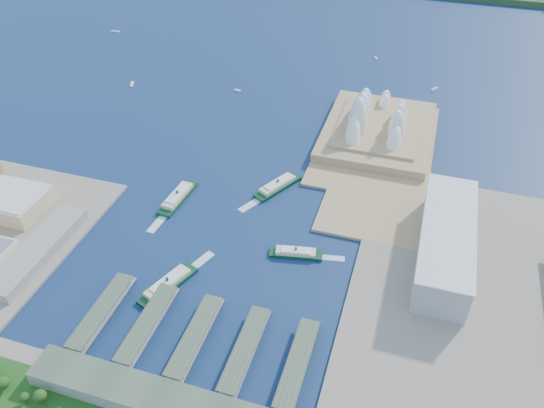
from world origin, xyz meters
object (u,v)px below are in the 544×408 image
(opera_house, at_px, (380,113))
(ferry_a, at_px, (178,195))
(ferry_b, at_px, (278,184))
(toaster_building, at_px, (445,242))
(ferry_d, at_px, (296,251))
(ferry_c, at_px, (168,283))

(opera_house, distance_m, ferry_a, 266.95)
(ferry_a, bearing_deg, ferry_b, 32.47)
(toaster_building, relative_size, ferry_d, 3.12)
(ferry_b, relative_size, ferry_d, 1.21)
(toaster_building, height_order, ferry_c, toaster_building)
(opera_house, xyz_separation_m, ferry_b, (-87.44, -141.64, -26.30))
(ferry_a, distance_m, ferry_b, 108.25)
(ferry_a, height_order, ferry_b, ferry_a)
(opera_house, relative_size, ferry_a, 2.94)
(ferry_a, relative_size, ferry_b, 1.02)
(toaster_building, distance_m, ferry_a, 273.39)
(toaster_building, relative_size, ferry_a, 2.53)
(ferry_a, xyz_separation_m, ferry_b, (95.46, 51.04, -0.09))
(toaster_building, xyz_separation_m, ferry_d, (-130.86, -36.67, -15.80))
(opera_house, xyz_separation_m, ferry_d, (-40.86, -236.67, -27.30))
(toaster_building, distance_m, ferry_b, 187.37)
(ferry_c, bearing_deg, toaster_building, -133.31)
(toaster_building, bearing_deg, ferry_d, -164.34)
(ferry_c, xyz_separation_m, ferry_d, (96.52, 72.49, -0.99))
(ferry_b, bearing_deg, opera_house, 86.00)
(ferry_b, relative_size, ferry_c, 1.00)
(toaster_building, height_order, ferry_a, toaster_building)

